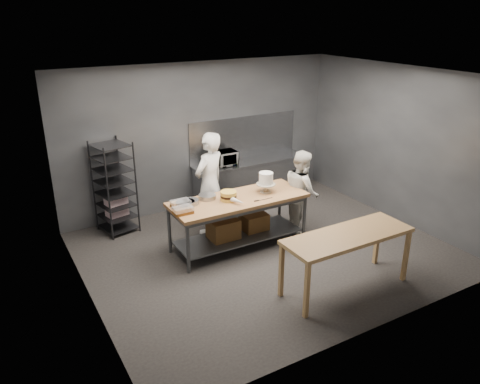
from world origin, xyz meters
The scene contains 16 objects.
ground centered at (0.00, 0.00, 0.00)m, with size 6.00×6.00×0.00m, color black.
back_wall centered at (0.00, 2.50, 1.50)m, with size 6.00×0.04×3.00m, color #4C4F54.
work_table centered at (-0.33, 0.43, 0.57)m, with size 2.40×0.90×0.92m.
near_counter centered at (0.39, -1.55, 0.81)m, with size 2.00×0.70×0.90m.
back_counter centered at (1.00, 2.18, 0.45)m, with size 2.60×0.60×0.90m.
splashback_panel centered at (1.00, 2.48, 1.35)m, with size 2.60×0.02×0.90m, color slate.
speed_rack centered at (-1.99, 2.10, 0.86)m, with size 0.72×0.76×1.75m.
chef_behind centered at (-0.49, 1.19, 0.96)m, with size 0.70×0.46×1.92m, color silver.
chef_right centered at (1.03, 0.41, 0.78)m, with size 0.76×0.59×1.56m, color silver.
microwave centered at (0.33, 2.18, 1.05)m, with size 0.54×0.37×0.30m, color black.
frosted_cake_stand centered at (0.23, 0.41, 1.15)m, with size 0.34×0.34×0.36m.
layer_cake centered at (-0.52, 0.41, 1.00)m, with size 0.28×0.28×0.16m.
cake_pans centered at (-1.06, 0.60, 0.96)m, with size 0.75×0.39×0.07m.
piping_bag centered at (-0.49, 0.22, 0.98)m, with size 0.12×0.12×0.38m, color white.
offset_spatula centered at (-0.04, 0.13, 0.93)m, with size 0.36×0.02×0.02m.
pastry_clamshells centered at (-1.37, 0.42, 0.98)m, with size 0.38×0.48×0.11m.
Camera 1 is at (-4.01, -6.03, 3.95)m, focal length 35.00 mm.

